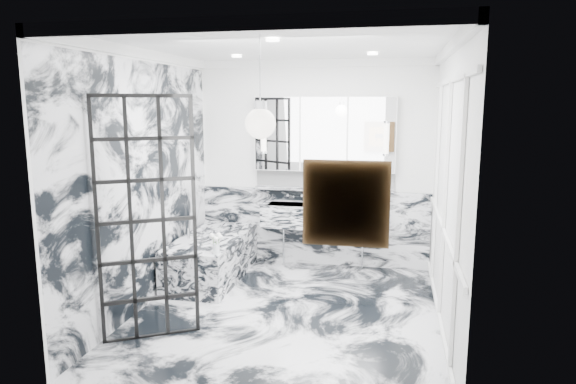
% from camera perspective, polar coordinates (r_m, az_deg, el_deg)
% --- Properties ---
extents(floor, '(3.60, 3.60, 0.00)m').
position_cam_1_polar(floor, '(5.70, -0.13, -13.22)').
color(floor, silver).
rests_on(floor, ground).
extents(ceiling, '(3.60, 3.60, 0.00)m').
position_cam_1_polar(ceiling, '(5.27, -0.14, 16.01)').
color(ceiling, white).
rests_on(ceiling, wall_back).
extents(wall_back, '(3.60, 0.00, 3.60)m').
position_cam_1_polar(wall_back, '(7.06, 2.89, 3.08)').
color(wall_back, white).
rests_on(wall_back, floor).
extents(wall_front, '(3.60, 0.00, 3.60)m').
position_cam_1_polar(wall_front, '(3.60, -6.08, -3.67)').
color(wall_front, white).
rests_on(wall_front, floor).
extents(wall_left, '(0.00, 3.60, 3.60)m').
position_cam_1_polar(wall_left, '(5.85, -15.66, 1.29)').
color(wall_left, white).
rests_on(wall_left, floor).
extents(wall_right, '(0.00, 3.60, 3.60)m').
position_cam_1_polar(wall_right, '(5.22, 17.31, 0.20)').
color(wall_right, white).
rests_on(wall_right, floor).
extents(marble_clad_back, '(3.18, 0.05, 1.05)m').
position_cam_1_polar(marble_clad_back, '(7.20, 2.80, -3.87)').
color(marble_clad_back, silver).
rests_on(marble_clad_back, floor).
extents(marble_clad_left, '(0.02, 3.56, 2.68)m').
position_cam_1_polar(marble_clad_left, '(5.85, -15.51, 0.70)').
color(marble_clad_left, silver).
rests_on(marble_clad_left, floor).
extents(panel_molding, '(0.03, 3.40, 2.30)m').
position_cam_1_polar(panel_molding, '(5.24, 17.03, -0.87)').
color(panel_molding, white).
rests_on(panel_molding, floor).
extents(soap_bottle_a, '(0.09, 0.09, 0.19)m').
position_cam_1_polar(soap_bottle_a, '(6.93, 7.88, 1.09)').
color(soap_bottle_a, '#8C5919').
rests_on(soap_bottle_a, ledge).
extents(soap_bottle_b, '(0.09, 0.09, 0.18)m').
position_cam_1_polar(soap_bottle_b, '(6.92, 9.93, 0.95)').
color(soap_bottle_b, '#4C4C51').
rests_on(soap_bottle_b, ledge).
extents(soap_bottle_c, '(0.14, 0.14, 0.14)m').
position_cam_1_polar(soap_bottle_c, '(6.94, 7.98, 0.89)').
color(soap_bottle_c, silver).
rests_on(soap_bottle_c, ledge).
extents(face_pot, '(0.15, 0.15, 0.15)m').
position_cam_1_polar(face_pot, '(6.98, 4.39, 1.04)').
color(face_pot, white).
rests_on(face_pot, ledge).
extents(amber_bottle, '(0.04, 0.04, 0.10)m').
position_cam_1_polar(amber_bottle, '(6.98, 4.62, 0.83)').
color(amber_bottle, '#8C5919').
rests_on(amber_bottle, ledge).
extents(flower_vase, '(0.08, 0.08, 0.12)m').
position_cam_1_polar(flower_vase, '(5.88, -7.98, -6.27)').
color(flower_vase, silver).
rests_on(flower_vase, bathtub).
extents(crittall_door, '(0.78, 0.48, 2.30)m').
position_cam_1_polar(crittall_door, '(4.97, -15.39, -3.11)').
color(crittall_door, black).
rests_on(crittall_door, floor).
extents(artwork, '(0.48, 0.05, 0.48)m').
position_cam_1_polar(artwork, '(3.45, 6.47, -1.27)').
color(artwork, '#B47E12').
rests_on(artwork, wall_front).
extents(pendant_light, '(0.23, 0.23, 0.23)m').
position_cam_1_polar(pendant_light, '(3.94, -3.08, 7.59)').
color(pendant_light, white).
rests_on(pendant_light, ceiling).
extents(trough_sink, '(1.60, 0.45, 0.30)m').
position_cam_1_polar(trough_sink, '(6.92, 3.75, -2.71)').
color(trough_sink, silver).
rests_on(trough_sink, wall_back).
extents(ledge, '(1.90, 0.14, 0.04)m').
position_cam_1_polar(ledge, '(7.01, 3.97, 0.30)').
color(ledge, silver).
rests_on(ledge, wall_back).
extents(subway_tile, '(1.90, 0.03, 0.23)m').
position_cam_1_polar(subway_tile, '(7.05, 4.06, 1.46)').
color(subway_tile, white).
rests_on(subway_tile, wall_back).
extents(mirror_cabinet, '(1.90, 0.16, 1.00)m').
position_cam_1_polar(mirror_cabinet, '(6.93, 4.06, 6.43)').
color(mirror_cabinet, white).
rests_on(mirror_cabinet, wall_back).
extents(sconce_left, '(0.07, 0.07, 0.40)m').
position_cam_1_polar(sconce_left, '(7.00, -2.76, 6.15)').
color(sconce_left, white).
rests_on(sconce_left, mirror_cabinet).
extents(sconce_right, '(0.07, 0.07, 0.40)m').
position_cam_1_polar(sconce_right, '(6.77, 10.86, 5.86)').
color(sconce_right, white).
rests_on(sconce_right, mirror_cabinet).
extents(bathtub, '(0.75, 1.65, 0.55)m').
position_cam_1_polar(bathtub, '(6.73, -8.44, -7.17)').
color(bathtub, silver).
rests_on(bathtub, floor).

